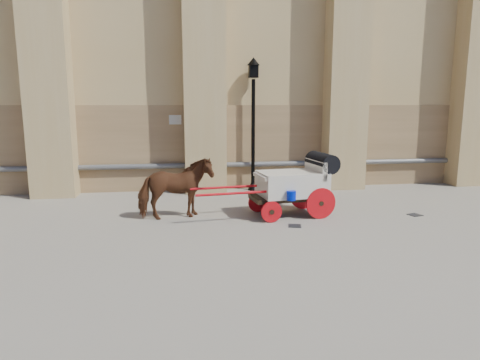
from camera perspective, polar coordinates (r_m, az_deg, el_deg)
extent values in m
plane|color=slate|center=(11.69, 1.49, -4.94)|extent=(90.00, 90.00, 0.00)
cube|color=#9C7C55|center=(15.85, 6.12, 4.48)|extent=(44.00, 0.35, 3.00)
cylinder|color=#59595B|center=(15.66, 6.32, 2.20)|extent=(42.00, 0.18, 0.18)
cube|color=beige|center=(15.11, -8.64, 7.95)|extent=(0.42, 0.04, 0.32)
imported|color=#583015|center=(11.47, -8.60, -1.14)|extent=(2.07, 1.24, 1.64)
cube|color=black|center=(11.84, 6.48, -2.26)|extent=(2.15, 1.18, 0.11)
cube|color=beige|center=(11.80, 6.93, -0.47)|extent=(1.90, 1.38, 0.65)
cube|color=beige|center=(12.02, 10.05, 1.44)|extent=(0.28, 1.17, 0.51)
cube|color=beige|center=(11.48, 3.30, 0.48)|extent=(0.45, 1.06, 0.09)
cylinder|color=black|center=(12.07, 10.88, 2.35)|extent=(0.66, 1.22, 0.52)
cylinder|color=#BB0A11|center=(11.62, 10.73, -3.08)|extent=(0.84, 0.16, 0.84)
cylinder|color=#BB0A11|center=(12.64, 8.44, -1.95)|extent=(0.84, 0.16, 0.84)
cylinder|color=#BB0A11|center=(11.12, 4.22, -4.26)|extent=(0.56, 0.13, 0.56)
cylinder|color=#BB0A11|center=(12.18, 2.39, -2.97)|extent=(0.56, 0.13, 0.56)
cylinder|color=#BB0A11|center=(10.91, -0.18, -1.76)|extent=(2.22, 0.34, 0.07)
cylinder|color=#BB0A11|center=(11.70, -1.26, -0.95)|extent=(2.22, 0.34, 0.07)
cylinder|color=#0018C1|center=(11.14, 6.86, -2.07)|extent=(0.24, 0.24, 0.24)
cylinder|color=black|center=(15.07, 1.76, 5.92)|extent=(0.13, 0.13, 3.88)
cone|color=black|center=(15.29, 1.73, -0.62)|extent=(0.39, 0.39, 0.39)
cube|color=black|center=(15.07, 1.81, 14.32)|extent=(0.30, 0.30, 0.45)
cone|color=black|center=(15.10, 1.81, 15.54)|extent=(0.43, 0.43, 0.26)
cube|color=black|center=(10.91, 7.31, -6.08)|extent=(0.39, 0.39, 0.01)
cube|color=black|center=(12.83, 22.28, -4.32)|extent=(0.40, 0.40, 0.01)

